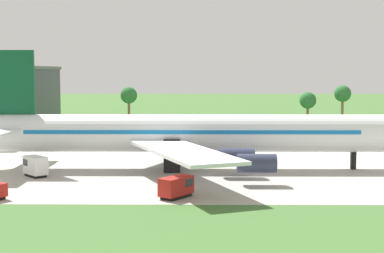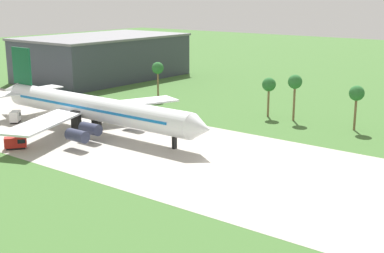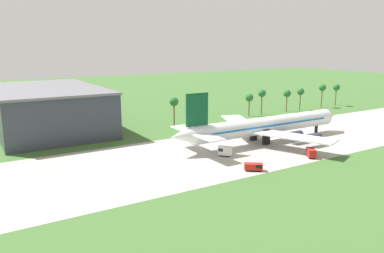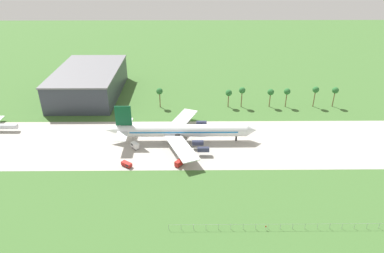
{
  "view_description": "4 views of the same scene",
  "coord_description": "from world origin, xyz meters",
  "px_view_note": "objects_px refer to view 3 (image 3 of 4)",
  "views": [
    {
      "loc": [
        -34.86,
        -86.26,
        14.85
      ],
      "look_at": [
        -35.69,
        2.04,
        6.51
      ],
      "focal_mm": 55.0,
      "sensor_mm": 36.0,
      "label": 1
    },
    {
      "loc": [
        57.66,
        -80.33,
        31.53
      ],
      "look_at": [
        -6.59,
        2.04,
        5.51
      ],
      "focal_mm": 50.0,
      "sensor_mm": 36.0,
      "label": 2
    },
    {
      "loc": [
        -120.19,
        -88.46,
        31.24
      ],
      "look_at": [
        -64.79,
        2.04,
        8.34
      ],
      "focal_mm": 35.0,
      "sensor_mm": 36.0,
      "label": 3
    },
    {
      "loc": [
        -33.23,
        -137.05,
        80.82
      ],
      "look_at": [
        -31.94,
        5.0,
        6.0
      ],
      "focal_mm": 32.0,
      "sensor_mm": 36.0,
      "label": 4
    }
  ],
  "objects_px": {
    "jet_airliner": "(264,126)",
    "catering_van": "(311,153)",
    "fuel_truck": "(225,151)",
    "terminal_building": "(48,108)",
    "baggage_tug": "(254,167)"
  },
  "relations": [
    {
      "from": "terminal_building",
      "to": "catering_van",
      "type": "bearing_deg",
      "value": -53.85
    },
    {
      "from": "baggage_tug",
      "to": "fuel_truck",
      "type": "distance_m",
      "value": 14.56
    },
    {
      "from": "jet_airliner",
      "to": "terminal_building",
      "type": "distance_m",
      "value": 80.81
    },
    {
      "from": "fuel_truck",
      "to": "jet_airliner",
      "type": "bearing_deg",
      "value": 17.6
    },
    {
      "from": "jet_airliner",
      "to": "catering_van",
      "type": "xyz_separation_m",
      "value": [
        -0.32,
        -20.36,
        -4.1
      ]
    },
    {
      "from": "jet_airliner",
      "to": "baggage_tug",
      "type": "xyz_separation_m",
      "value": [
        -22.15,
        -21.1,
        -4.38
      ]
    },
    {
      "from": "catering_van",
      "to": "terminal_building",
      "type": "height_order",
      "value": "terminal_building"
    },
    {
      "from": "baggage_tug",
      "to": "jet_airliner",
      "type": "bearing_deg",
      "value": 43.6
    },
    {
      "from": "catering_van",
      "to": "terminal_building",
      "type": "bearing_deg",
      "value": 126.15
    },
    {
      "from": "jet_airliner",
      "to": "catering_van",
      "type": "bearing_deg",
      "value": -90.9
    },
    {
      "from": "fuel_truck",
      "to": "terminal_building",
      "type": "relative_size",
      "value": 0.07
    },
    {
      "from": "jet_airliner",
      "to": "catering_van",
      "type": "height_order",
      "value": "jet_airliner"
    },
    {
      "from": "fuel_truck",
      "to": "catering_van",
      "type": "bearing_deg",
      "value": -33.83
    },
    {
      "from": "jet_airliner",
      "to": "baggage_tug",
      "type": "bearing_deg",
      "value": -136.4
    },
    {
      "from": "catering_van",
      "to": "baggage_tug",
      "type": "bearing_deg",
      "value": -178.07
    }
  ]
}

